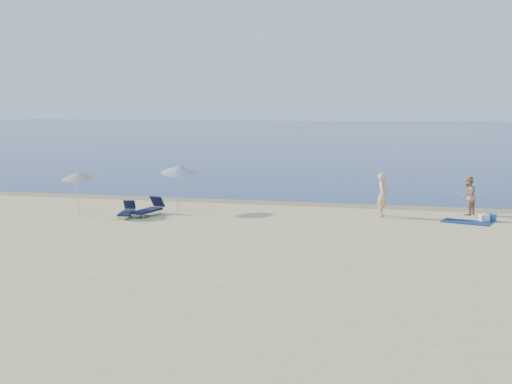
% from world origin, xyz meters
% --- Properties ---
extents(ground, '(160.00, 160.00, 0.00)m').
position_xyz_m(ground, '(0.00, 0.00, 0.00)').
color(ground, '#CABC86').
rests_on(ground, ground).
extents(sea, '(240.00, 160.00, 0.01)m').
position_xyz_m(sea, '(0.00, 100.00, 0.00)').
color(sea, navy).
rests_on(sea, ground).
extents(wet_sand_strip, '(240.00, 1.60, 0.00)m').
position_xyz_m(wet_sand_strip, '(0.00, 19.40, 0.00)').
color(wet_sand_strip, '#847254').
rests_on(wet_sand_strip, ground).
extents(person_left, '(0.49, 0.73, 1.96)m').
position_xyz_m(person_left, '(1.80, 16.52, 0.98)').
color(person_left, '#DEA87C').
rests_on(person_left, ground).
extents(person_right, '(0.99, 1.06, 1.75)m').
position_xyz_m(person_right, '(5.52, 17.89, 0.87)').
color(person_right, tan).
rests_on(person_right, ground).
extents(beach_towel, '(2.20, 1.62, 0.03)m').
position_xyz_m(beach_towel, '(5.34, 15.93, 0.02)').
color(beach_towel, '#0F1F4B').
rests_on(beach_towel, ground).
extents(white_bag, '(0.44, 0.41, 0.31)m').
position_xyz_m(white_bag, '(6.07, 16.26, 0.15)').
color(white_bag, silver).
rests_on(white_bag, ground).
extents(blue_cooler, '(0.50, 0.40, 0.32)m').
position_xyz_m(blue_cooler, '(6.37, 16.48, 0.16)').
color(blue_cooler, '#1D4AA0').
rests_on(blue_cooler, ground).
extents(umbrella_near, '(2.28, 2.30, 2.31)m').
position_xyz_m(umbrella_near, '(-7.46, 15.84, 1.98)').
color(umbrella_near, silver).
rests_on(umbrella_near, ground).
extents(umbrella_far, '(1.77, 1.79, 2.10)m').
position_xyz_m(umbrella_far, '(-11.52, 13.82, 1.81)').
color(umbrella_far, silver).
rests_on(umbrella_far, ground).
extents(lounger_left, '(0.96, 1.92, 0.81)m').
position_xyz_m(lounger_left, '(-8.43, 14.42, 0.29)').
color(lounger_left, '#131634').
rests_on(lounger_left, ground).
extents(lounger_right, '(0.83, 1.63, 0.69)m').
position_xyz_m(lounger_right, '(-9.23, 13.84, 0.25)').
color(lounger_right, '#151D3B').
rests_on(lounger_right, ground).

